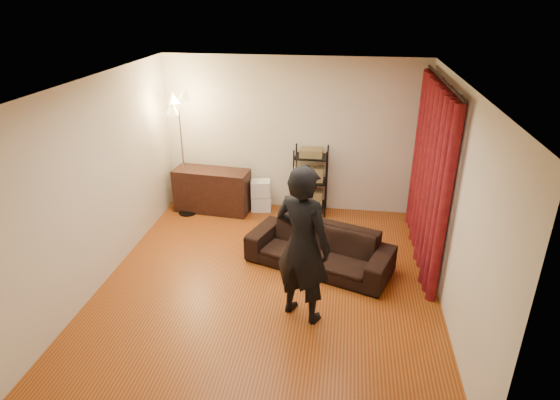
% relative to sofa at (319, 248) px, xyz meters
% --- Properties ---
extents(floor, '(5.00, 5.00, 0.00)m').
position_rel_sofa_xyz_m(floor, '(-0.64, -0.48, -0.30)').
color(floor, brown).
rests_on(floor, ground).
extents(ceiling, '(5.00, 5.00, 0.00)m').
position_rel_sofa_xyz_m(ceiling, '(-0.64, -0.48, 2.40)').
color(ceiling, white).
rests_on(ceiling, ground).
extents(wall_back, '(5.00, 0.00, 5.00)m').
position_rel_sofa_xyz_m(wall_back, '(-0.64, 2.02, 1.05)').
color(wall_back, beige).
rests_on(wall_back, ground).
extents(wall_front, '(5.00, 0.00, 5.00)m').
position_rel_sofa_xyz_m(wall_front, '(-0.64, -2.98, 1.05)').
color(wall_front, beige).
rests_on(wall_front, ground).
extents(wall_left, '(0.00, 5.00, 5.00)m').
position_rel_sofa_xyz_m(wall_left, '(-2.89, -0.48, 1.05)').
color(wall_left, beige).
rests_on(wall_left, ground).
extents(wall_right, '(0.00, 5.00, 5.00)m').
position_rel_sofa_xyz_m(wall_right, '(1.61, -0.48, 1.05)').
color(wall_right, beige).
rests_on(wall_right, ground).
extents(curtain_rod, '(0.04, 2.65, 0.04)m').
position_rel_sofa_xyz_m(curtain_rod, '(1.51, 0.64, 2.28)').
color(curtain_rod, black).
rests_on(curtain_rod, wall_right).
extents(curtain, '(0.22, 2.65, 2.55)m').
position_rel_sofa_xyz_m(curtain, '(1.49, 0.64, 0.98)').
color(curtain, maroon).
rests_on(curtain, ground).
extents(sofa, '(2.20, 1.44, 0.60)m').
position_rel_sofa_xyz_m(sofa, '(0.00, 0.00, 0.00)').
color(sofa, black).
rests_on(sofa, ground).
extents(person, '(0.85, 0.74, 1.96)m').
position_rel_sofa_xyz_m(person, '(-0.14, -1.14, 0.68)').
color(person, black).
rests_on(person, ground).
extents(media_cabinet, '(1.37, 0.62, 0.77)m').
position_rel_sofa_xyz_m(media_cabinet, '(-2.03, 1.63, 0.09)').
color(media_cabinet, black).
rests_on(media_cabinet, ground).
extents(storage_boxes, '(0.39, 0.33, 0.58)m').
position_rel_sofa_xyz_m(storage_boxes, '(-1.17, 1.75, -0.01)').
color(storage_boxes, silver).
rests_on(storage_boxes, ground).
extents(wire_shelf, '(0.59, 0.45, 1.22)m').
position_rel_sofa_xyz_m(wire_shelf, '(-0.29, 1.79, 0.31)').
color(wire_shelf, black).
rests_on(wire_shelf, ground).
extents(floor_lamp, '(0.51, 0.51, 2.15)m').
position_rel_sofa_xyz_m(floor_lamp, '(-2.46, 1.44, 0.78)').
color(floor_lamp, silver).
rests_on(floor_lamp, ground).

